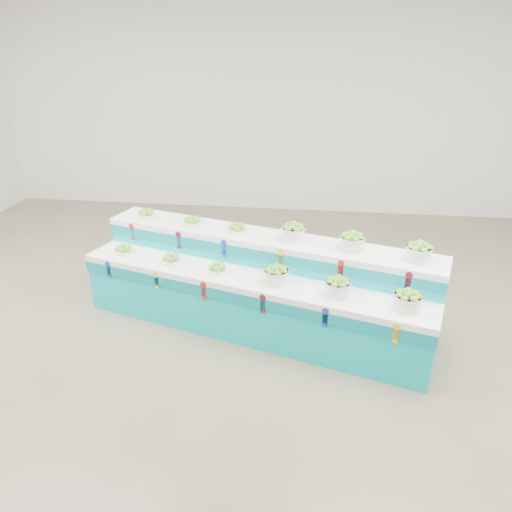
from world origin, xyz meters
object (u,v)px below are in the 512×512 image
basket_lower_left (276,274)px  plate_upper_mid (192,220)px  display_stand (256,285)px  basket_upper_right (419,252)px

basket_lower_left → plate_upper_mid: plate_upper_mid is taller
display_stand → plate_upper_mid: bearing=165.4°
plate_upper_mid → basket_upper_right: basket_upper_right is taller
plate_upper_mid → basket_upper_right: 2.65m
basket_lower_left → basket_upper_right: bearing=3.9°
display_stand → basket_upper_right: basket_upper_right is taller
basket_lower_left → basket_upper_right: (1.43, 0.10, 0.30)m
basket_lower_left → basket_upper_right: basket_upper_right is taller
plate_upper_mid → basket_upper_right: (2.54, -0.75, 0.05)m
display_stand → basket_lower_left: bearing=-36.2°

